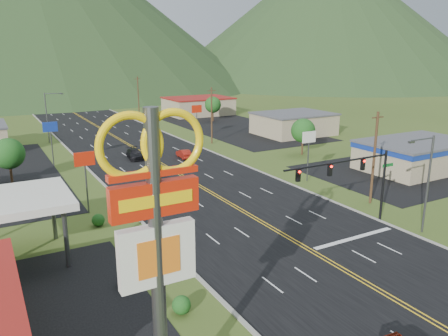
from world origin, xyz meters
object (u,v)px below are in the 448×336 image
car_dark_mid (135,154)px  pylon_sign (156,225)px  streetlight_west (48,114)px  traffic_signal (354,173)px  streetlight_east (426,178)px  car_red_far (184,154)px  gas_canopy (0,204)px

car_dark_mid → pylon_sign: bearing=-99.6°
streetlight_west → car_dark_mid: bearing=-64.6°
pylon_sign → traffic_signal: size_ratio=1.07×
pylon_sign → streetlight_west: pylon_sign is taller
pylon_sign → car_dark_mid: size_ratio=2.81×
pylon_sign → streetlight_east: size_ratio=1.56×
car_dark_mid → car_red_far: size_ratio=1.24×
streetlight_west → gas_canopy: 49.10m
traffic_signal → streetlight_west: streetlight_west is taller
gas_canopy → car_red_far: gas_canopy is taller
pylon_sign → traffic_signal: pylon_sign is taller
gas_canopy → car_dark_mid: gas_canopy is taller
traffic_signal → car_red_far: size_ratio=3.26×
streetlight_west → gas_canopy: (-10.32, -48.00, -0.31)m
pylon_sign → car_red_far: size_ratio=3.48×
streetlight_east → gas_canopy: bearing=160.1°
car_red_far → traffic_signal: bearing=98.3°
pylon_sign → traffic_signal: 26.67m
streetlight_east → streetlight_west: 64.21m
streetlight_east → car_dark_mid: 42.86m
gas_canopy → pylon_sign: bearing=-76.0°
traffic_signal → car_red_far: traffic_signal is taller
traffic_signal → car_dark_mid: bearing=103.7°
car_red_far → streetlight_west: bearing=-50.2°
pylon_sign → car_dark_mid: pylon_sign is taller
streetlight_west → traffic_signal: bearing=-72.0°
pylon_sign → streetlight_east: 29.58m
gas_canopy → car_red_far: bearing=43.5°
traffic_signal → streetlight_east: size_ratio=1.46×
pylon_sign → gas_canopy: size_ratio=1.40×
streetlight_east → streetlight_west: size_ratio=1.00×
streetlight_east → car_dark_mid: (-13.55, 40.42, -4.46)m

